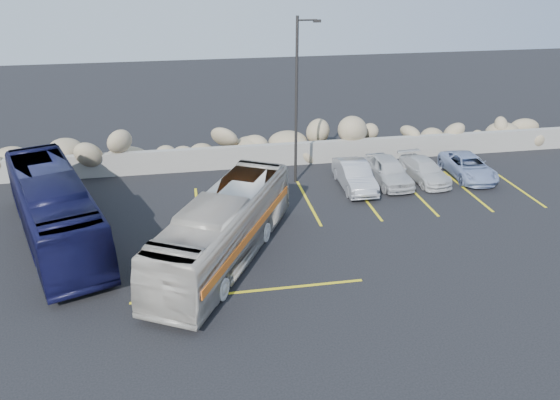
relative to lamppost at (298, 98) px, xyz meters
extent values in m
plane|color=black|center=(-2.56, -9.50, -4.30)|extent=(90.00, 90.00, 0.00)
cube|color=gray|center=(-2.56, 2.50, -3.70)|extent=(60.00, 0.40, 1.20)
cube|color=yellow|center=(-5.06, -2.50, -4.29)|extent=(0.12, 5.00, 0.01)
cube|color=yellow|center=(0.04, -2.50, -4.29)|extent=(0.12, 5.00, 0.01)
cube|color=yellow|center=(2.74, -2.50, -4.29)|extent=(0.12, 5.00, 0.01)
cube|color=yellow|center=(5.34, -2.50, -4.29)|extent=(0.12, 5.00, 0.01)
cube|color=yellow|center=(7.94, -2.50, -4.29)|extent=(0.12, 5.00, 0.01)
cube|color=yellow|center=(10.54, -2.50, -4.29)|extent=(0.12, 5.00, 0.01)
cube|color=yellow|center=(-3.56, -9.30, -4.29)|extent=(8.00, 0.12, 0.01)
cylinder|color=#2F2C2A|center=(-0.06, 0.00, -0.30)|extent=(0.14, 0.14, 8.00)
cylinder|color=#2F2C2A|center=(0.39, 0.00, 3.50)|extent=(0.90, 0.08, 0.08)
cube|color=#2F2C2A|center=(0.84, 0.00, 3.45)|extent=(0.35, 0.18, 0.12)
imported|color=beige|center=(-4.18, -6.98, -3.01)|extent=(6.28, 9.17, 2.58)
imported|color=#101036|center=(-10.62, -4.34, -2.90)|extent=(5.60, 10.18, 2.78)
imported|color=silver|center=(4.48, -0.92, -3.64)|extent=(1.70, 3.90, 1.31)
imported|color=#AAAAAF|center=(2.63, -1.24, -3.65)|extent=(1.42, 3.91, 1.28)
imported|color=silver|center=(6.40, -0.91, -3.76)|extent=(1.85, 3.80, 1.07)
imported|color=#899BC2|center=(8.81, -0.87, -3.74)|extent=(1.98, 4.06, 1.11)
camera|label=1|loc=(-5.27, -24.90, 6.28)|focal=35.00mm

